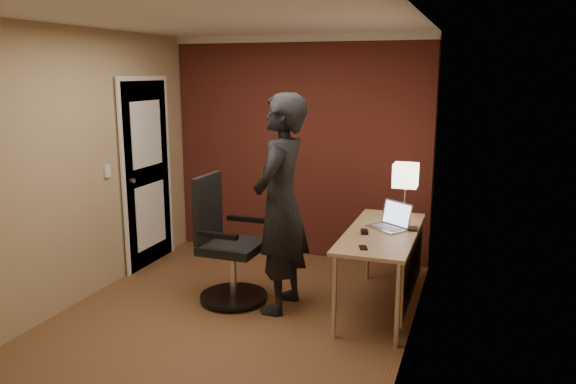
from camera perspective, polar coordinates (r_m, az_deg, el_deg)
The scene contains 9 objects.
room at distance 6.09m, azimuth -2.51°, elevation 5.19°, with size 4.00×4.00×4.00m.
desk at distance 5.04m, azimuth 10.31°, elevation -5.39°, with size 0.60×1.50×0.73m.
desk_lamp at distance 5.36m, azimuth 11.85°, elevation 1.60°, with size 0.22×0.22×0.54m.
laptop at distance 5.11m, azimuth 10.48°, elevation -2.92°, with size 0.42×0.40×0.23m.
mouse at distance 4.91m, azimuth 7.76°, elevation -4.03°, with size 0.06×0.10×0.03m, color black.
phone at distance 4.51m, azimuth 7.65°, elevation -5.63°, with size 0.06×0.12×0.01m, color black.
wallet at distance 5.09m, azimuth 12.52°, elevation -3.67°, with size 0.09×0.11×0.02m, color black.
office_chair at distance 5.23m, azimuth -6.37°, elevation -5.64°, with size 0.63×0.65×1.16m.
person at distance 4.91m, azimuth -0.75°, elevation -1.26°, with size 0.70×0.46×1.93m, color black.
Camera 1 is at (1.95, -4.08, 2.10)m, focal length 35.00 mm.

